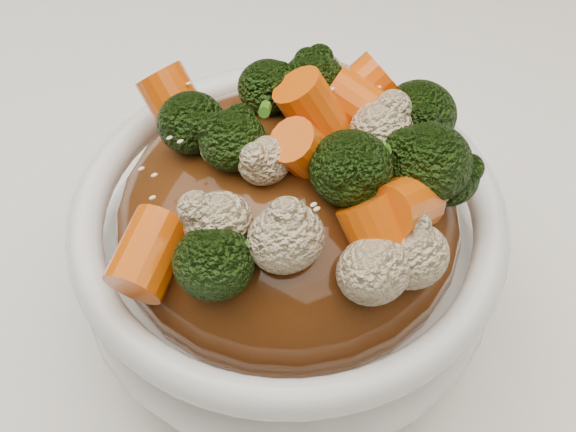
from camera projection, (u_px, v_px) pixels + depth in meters
tablecloth at (308, 249)px, 0.45m from camera, size 1.20×0.80×0.04m
bowl at (288, 255)px, 0.37m from camera, size 0.23×0.23×0.07m
sauce_base at (288, 220)px, 0.35m from camera, size 0.19×0.19×0.08m
carrots at (288, 131)px, 0.31m from camera, size 0.19×0.19×0.04m
broccoli at (288, 133)px, 0.31m from camera, size 0.19×0.19×0.04m
cauliflower at (288, 136)px, 0.31m from camera, size 0.19×0.19×0.03m
scallions at (288, 130)px, 0.31m from camera, size 0.14×0.14×0.02m
sesame_seeds at (288, 130)px, 0.31m from camera, size 0.17×0.17×0.01m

